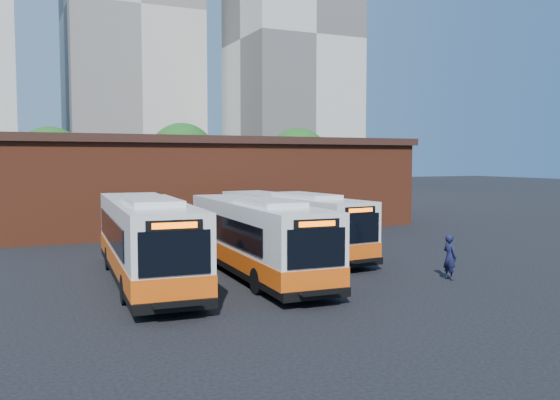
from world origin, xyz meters
name	(u,v)px	position (x,y,z in m)	size (l,w,h in m)	color
ground	(348,272)	(0.00, 0.00, 0.00)	(220.00, 220.00, 0.00)	black
bus_west	(146,243)	(-8.38, 1.58, 1.57)	(3.48, 12.85, 3.46)	silver
bus_midwest	(256,240)	(-3.90, 0.96, 1.50)	(3.01, 12.25, 3.31)	silver
bus_mideast	(291,226)	(-0.16, 5.33, 1.46)	(3.62, 11.97, 3.22)	silver
transit_worker	(450,257)	(2.95, -3.09, 0.93)	(0.68, 0.44, 1.85)	#121533
depot_building	(207,181)	(0.00, 20.00, 3.26)	(28.60, 12.60, 6.40)	maroon
tree_west	(51,162)	(-10.00, 32.00, 4.64)	(6.00, 6.00, 7.65)	#382314
tree_mid	(182,157)	(2.00, 34.00, 5.08)	(6.56, 6.56, 8.36)	#382314
tree_east	(298,160)	(13.00, 31.00, 4.83)	(6.24, 6.24, 7.96)	#382314
tower_center	(129,15)	(7.00, 86.00, 30.34)	(22.00, 20.00, 61.20)	beige
tower_right	(291,41)	(30.00, 68.00, 24.34)	(18.00, 18.00, 49.20)	beige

